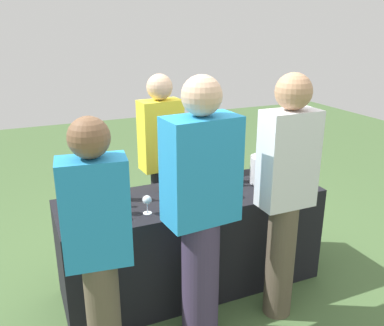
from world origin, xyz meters
name	(u,v)px	position (x,y,z in m)	size (l,w,h in m)	color
ground_plane	(192,283)	(0.00, 0.00, 0.00)	(12.00, 12.00, 0.00)	#476638
tasting_table	(192,241)	(0.00, 0.00, 0.38)	(1.96, 0.65, 0.77)	black
wine_bottle_0	(96,191)	(-0.68, 0.09, 0.88)	(0.07, 0.07, 0.31)	black
wine_bottle_1	(124,185)	(-0.48, 0.12, 0.88)	(0.07, 0.07, 0.31)	black
wine_bottle_2	(164,178)	(-0.16, 0.14, 0.87)	(0.08, 0.08, 0.30)	black
wine_bottle_3	(201,174)	(0.11, 0.08, 0.89)	(0.08, 0.08, 0.34)	black
wine_bottle_4	(216,171)	(0.25, 0.11, 0.88)	(0.08, 0.08, 0.32)	black
wine_bottle_5	(237,167)	(0.43, 0.10, 0.89)	(0.07, 0.07, 0.33)	black
wine_bottle_6	(260,164)	(0.66, 0.11, 0.88)	(0.07, 0.07, 0.33)	black
wine_glass_0	(112,205)	(-0.63, -0.16, 0.87)	(0.07, 0.07, 0.14)	silver
wine_glass_1	(121,200)	(-0.55, -0.10, 0.87)	(0.07, 0.07, 0.14)	silver
wine_glass_2	(147,201)	(-0.40, -0.17, 0.86)	(0.06, 0.06, 0.13)	silver
wine_glass_3	(166,192)	(-0.23, -0.09, 0.87)	(0.06, 0.06, 0.13)	silver
wine_glass_4	(177,188)	(-0.14, -0.08, 0.87)	(0.07, 0.07, 0.15)	silver
wine_glass_5	(226,184)	(0.21, -0.13, 0.87)	(0.07, 0.07, 0.14)	silver
ice_bucket	(265,170)	(0.62, 0.00, 0.88)	(0.23, 0.23, 0.22)	silver
server_pouring	(161,159)	(-0.03, 0.59, 0.88)	(0.37, 0.22, 1.59)	black
guest_0	(98,247)	(-0.81, -0.63, 0.86)	(0.37, 0.23, 1.56)	brown
guest_1	(201,208)	(-0.18, -0.54, 0.93)	(0.45, 0.28, 1.72)	#3F3351
guest_2	(286,190)	(0.43, -0.55, 0.94)	(0.36, 0.23, 1.70)	brown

